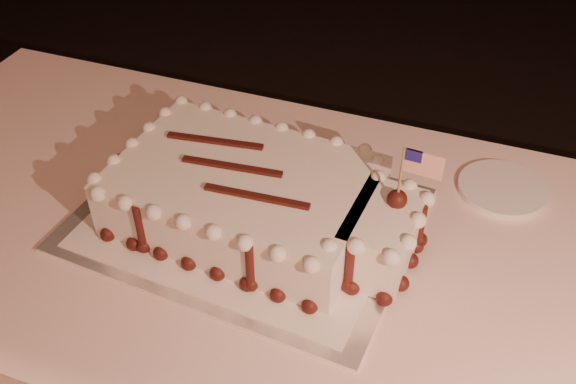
% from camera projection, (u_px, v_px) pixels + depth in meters
% --- Properties ---
extents(cake_board, '(0.61, 0.47, 0.01)m').
position_uv_depth(cake_board, '(246.00, 219.00, 1.14)').
color(cake_board, white).
rests_on(cake_board, banquet_table).
extents(doily, '(0.54, 0.43, 0.00)m').
position_uv_depth(doily, '(246.00, 217.00, 1.13)').
color(doily, white).
rests_on(doily, cake_board).
extents(sheet_cake, '(0.56, 0.34, 0.22)m').
position_uv_depth(sheet_cake, '(260.00, 199.00, 1.09)').
color(sheet_cake, white).
rests_on(sheet_cake, doily).
extents(side_plate, '(0.16, 0.16, 0.01)m').
position_uv_depth(side_plate, '(502.00, 189.00, 1.20)').
color(side_plate, white).
rests_on(side_plate, banquet_table).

